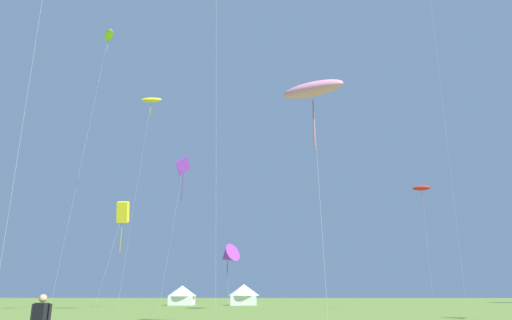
% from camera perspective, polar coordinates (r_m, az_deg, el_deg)
% --- Properties ---
extents(kite_pink_parafoil, '(4.16, 3.73, 14.39)m').
position_cam_1_polar(kite_pink_parafoil, '(28.29, 7.08, 8.75)').
color(kite_pink_parafoil, pink).
rests_on(kite_pink_parafoil, ground).
extents(kite_yellow_parafoil, '(3.53, 1.37, 27.26)m').
position_cam_1_polar(kite_yellow_parafoil, '(63.38, -12.96, 7.28)').
color(kite_yellow_parafoil, yellow).
rests_on(kite_yellow_parafoil, ground).
extents(kite_purple_diamond, '(2.86, 2.45, 20.12)m').
position_cam_1_polar(kite_purple_diamond, '(63.72, -9.10, -1.01)').
color(kite_purple_diamond, purple).
rests_on(kite_purple_diamond, ground).
extents(kite_yellow_box, '(2.55, 2.46, 12.59)m').
position_cam_1_polar(kite_yellow_box, '(57.72, -16.29, -6.28)').
color(kite_yellow_box, yellow).
rests_on(kite_yellow_box, ground).
extents(kite_purple_delta, '(3.54, 3.46, 7.63)m').
position_cam_1_polar(kite_purple_delta, '(57.07, -3.58, -11.88)').
color(kite_purple_delta, purple).
rests_on(kite_purple_delta, ground).
extents(kite_red_parafoil, '(2.17, 1.78, 14.04)m').
position_cam_1_polar(kite_red_parafoil, '(57.19, 19.98, -3.37)').
color(kite_red_parafoil, red).
rests_on(kite_red_parafoil, ground).
extents(kite_lime_parafoil, '(3.64, 4.01, 35.23)m').
position_cam_1_polar(kite_lime_parafoil, '(65.64, -17.94, 14.56)').
color(kite_lime_parafoil, '#99DB2D').
rests_on(kite_lime_parafoil, ground).
extents(festival_tent_right, '(4.62, 4.62, 3.01)m').
position_cam_1_polar(festival_tent_right, '(76.38, -9.23, -16.23)').
color(festival_tent_right, white).
rests_on(festival_tent_right, ground).
extents(festival_tent_left, '(4.92, 4.92, 3.20)m').
position_cam_1_polar(festival_tent_left, '(75.21, -1.53, -16.34)').
color(festival_tent_left, white).
rests_on(festival_tent_left, ground).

